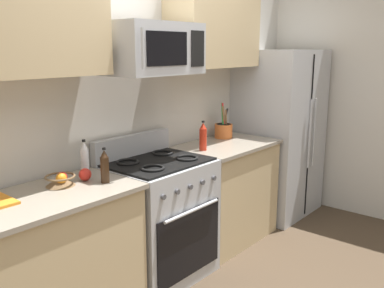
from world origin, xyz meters
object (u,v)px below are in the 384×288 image
(refrigerator, at_px, (279,133))
(utensil_crock, at_px, (224,130))
(microwave, at_px, (153,49))
(bottle_vinegar, at_px, (85,159))
(fruit_basket, at_px, (61,180))
(apple_loose, at_px, (85,174))
(bottle_soy, at_px, (105,167))
(range_oven, at_px, (159,218))
(bottle_hot_sauce, at_px, (203,137))

(refrigerator, bearing_deg, utensil_crock, 166.08)
(microwave, distance_m, bottle_vinegar, 0.91)
(fruit_basket, distance_m, apple_loose, 0.17)
(refrigerator, relative_size, fruit_basket, 9.29)
(bottle_soy, height_order, bottle_vinegar, bottle_vinegar)
(microwave, bearing_deg, apple_loose, 177.49)
(bottle_soy, bearing_deg, fruit_basket, 144.62)
(utensil_crock, distance_m, bottle_vinegar, 1.60)
(refrigerator, bearing_deg, apple_loose, 178.33)
(range_oven, relative_size, fruit_basket, 5.85)
(range_oven, relative_size, bottle_vinegar, 4.46)
(refrigerator, bearing_deg, microwave, 178.62)
(apple_loose, bearing_deg, range_oven, -4.99)
(refrigerator, xyz_separation_m, utensil_crock, (-0.75, 0.19, 0.12))
(utensil_crock, relative_size, apple_loose, 4.14)
(bottle_soy, bearing_deg, bottle_hot_sauce, 3.96)
(refrigerator, relative_size, apple_loose, 21.42)
(range_oven, distance_m, microwave, 1.27)
(microwave, xyz_separation_m, bottle_vinegar, (-0.54, 0.12, -0.72))
(range_oven, relative_size, apple_loose, 13.48)
(fruit_basket, height_order, bottle_soy, bottle_soy)
(fruit_basket, xyz_separation_m, apple_loose, (0.16, -0.03, 0.00))
(range_oven, distance_m, bottle_vinegar, 0.78)
(bottle_soy, xyz_separation_m, bottle_vinegar, (0.01, 0.23, 0.01))
(apple_loose, distance_m, bottle_soy, 0.16)
(apple_loose, distance_m, bottle_hot_sauce, 1.15)
(refrigerator, distance_m, bottle_soy, 2.37)
(refrigerator, height_order, apple_loose, refrigerator)
(utensil_crock, distance_m, bottle_hot_sauce, 0.55)
(apple_loose, bearing_deg, bottle_hot_sauce, -2.75)
(apple_loose, bearing_deg, utensil_crock, 3.92)
(bottle_vinegar, height_order, bottle_hot_sauce, bottle_hot_sauce)
(utensil_crock, bearing_deg, apple_loose, -176.08)
(range_oven, bearing_deg, fruit_basket, 174.10)
(range_oven, xyz_separation_m, microwave, (-0.00, 0.03, 1.27))
(bottle_soy, bearing_deg, apple_loose, 113.82)
(microwave, height_order, apple_loose, microwave)
(utensil_crock, distance_m, apple_loose, 1.68)
(fruit_basket, height_order, bottle_hot_sauce, bottle_hot_sauce)
(microwave, xyz_separation_m, bottle_soy, (-0.55, -0.10, -0.73))
(utensil_crock, bearing_deg, refrigerator, -13.92)
(bottle_vinegar, bearing_deg, bottle_hot_sauce, -8.00)
(range_oven, height_order, apple_loose, range_oven)
(apple_loose, bearing_deg, bottle_vinegar, 53.29)
(microwave, bearing_deg, fruit_basket, 176.06)
(microwave, distance_m, bottle_soy, 0.92)
(microwave, xyz_separation_m, fruit_basket, (-0.77, 0.05, -0.79))
(microwave, bearing_deg, range_oven, -89.92)
(range_oven, xyz_separation_m, fruit_basket, (-0.77, 0.08, 0.48))
(utensil_crock, height_order, bottle_soy, utensil_crock)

